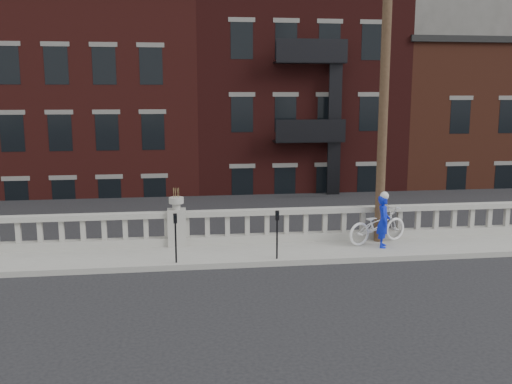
% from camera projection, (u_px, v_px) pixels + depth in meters
% --- Properties ---
extents(ground, '(120.00, 120.00, 0.00)m').
position_uv_depth(ground, '(178.00, 295.00, 13.40)').
color(ground, black).
rests_on(ground, ground).
extents(sidewalk, '(32.00, 2.20, 0.15)m').
position_uv_depth(sidewalk, '(177.00, 256.00, 16.32)').
color(sidewalk, gray).
rests_on(sidewalk, ground).
extents(balustrade, '(28.00, 0.34, 1.03)m').
position_uv_depth(balustrade, '(177.00, 229.00, 17.15)').
color(balustrade, gray).
rests_on(balustrade, sidewalk).
extents(planter_pedestal, '(0.55, 0.55, 1.76)m').
position_uv_depth(planter_pedestal, '(177.00, 223.00, 17.11)').
color(planter_pedestal, gray).
rests_on(planter_pedestal, sidewalk).
extents(lower_level, '(80.00, 44.00, 20.80)m').
position_uv_depth(lower_level, '(185.00, 126.00, 35.50)').
color(lower_level, '#605E59').
rests_on(lower_level, ground).
extents(utility_pole, '(1.60, 0.28, 10.00)m').
position_uv_depth(utility_pole, '(385.00, 74.00, 16.83)').
color(utility_pole, '#422D1E').
rests_on(utility_pole, sidewalk).
extents(parking_meter_c, '(0.10, 0.09, 1.36)m').
position_uv_depth(parking_meter_c, '(176.00, 232.00, 15.32)').
color(parking_meter_c, black).
rests_on(parking_meter_c, sidewalk).
extents(parking_meter_d, '(0.10, 0.09, 1.36)m').
position_uv_depth(parking_meter_d, '(277.00, 229.00, 15.69)').
color(parking_meter_d, black).
rests_on(parking_meter_d, sidewalk).
extents(bicycle, '(2.24, 1.43, 1.11)m').
position_uv_depth(bicycle, '(377.00, 225.00, 17.41)').
color(bicycle, white).
rests_on(bicycle, sidewalk).
extents(cyclist, '(0.53, 0.66, 1.57)m').
position_uv_depth(cyclist, '(383.00, 221.00, 16.91)').
color(cyclist, '#0D22CF').
rests_on(cyclist, sidewalk).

